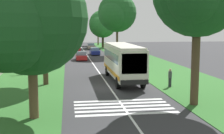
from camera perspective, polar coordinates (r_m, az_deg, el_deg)
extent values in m
plane|color=#333335|center=(27.51, -0.32, -4.04)|extent=(160.00, 160.00, 0.00)
cube|color=#2D6628|center=(42.28, -14.33, -0.14)|extent=(120.00, 8.00, 0.04)
cube|color=#2D6628|center=(43.72, 7.57, 0.28)|extent=(120.00, 8.00, 0.04)
cube|color=silver|center=(42.22, -3.19, 0.05)|extent=(110.00, 0.16, 0.01)
cube|color=silver|center=(30.99, 2.03, 1.20)|extent=(11.00, 2.50, 2.90)
cube|color=slate|center=(31.23, 1.94, 2.22)|extent=(9.68, 2.54, 0.85)
cube|color=slate|center=(25.63, 4.25, 0.62)|extent=(0.08, 2.20, 1.74)
cube|color=orange|center=(31.11, 2.03, -0.63)|extent=(10.78, 2.53, 0.36)
cube|color=silver|center=(30.85, 2.05, 4.05)|extent=(10.56, 2.30, 0.18)
cube|color=black|center=(25.76, 4.27, -2.90)|extent=(0.16, 2.40, 0.40)
sphere|color=#F2EDCC|center=(25.63, 2.49, -2.64)|extent=(0.24, 0.24, 0.24)
sphere|color=#F2EDCC|center=(25.98, 5.98, -2.53)|extent=(0.24, 0.24, 0.24)
cylinder|color=black|center=(27.22, 1.12, -2.99)|extent=(1.10, 0.32, 1.10)
cylinder|color=black|center=(34.44, -0.92, -0.74)|extent=(1.10, 0.32, 1.10)
cylinder|color=black|center=(27.69, 5.83, -2.85)|extent=(1.10, 0.32, 1.10)
cylinder|color=black|center=(34.81, 2.84, -0.66)|extent=(1.10, 0.32, 1.10)
cube|color=silver|center=(19.67, 3.09, -8.81)|extent=(0.45, 6.80, 0.01)
cube|color=silver|center=(20.52, 2.58, -8.11)|extent=(0.45, 6.80, 0.01)
cube|color=silver|center=(21.37, 2.12, -7.47)|extent=(0.45, 6.80, 0.01)
cube|color=silver|center=(22.22, 1.69, -6.87)|extent=(0.45, 6.80, 0.01)
cube|color=silver|center=(23.08, 1.30, -6.32)|extent=(0.45, 6.80, 0.01)
cube|color=#B21E1E|center=(50.76, -5.81, 1.90)|extent=(4.30, 1.75, 0.70)
cube|color=slate|center=(50.60, -5.81, 2.59)|extent=(2.00, 1.61, 0.55)
cylinder|color=black|center=(49.41, -6.63, 1.49)|extent=(0.64, 0.22, 0.64)
cylinder|color=black|center=(52.10, -6.73, 1.80)|extent=(0.64, 0.22, 0.64)
cylinder|color=black|center=(49.48, -4.83, 1.52)|extent=(0.64, 0.22, 0.64)
cylinder|color=black|center=(52.16, -5.02, 1.83)|extent=(0.64, 0.22, 0.64)
cube|color=navy|center=(60.11, -3.26, 2.81)|extent=(4.30, 1.75, 0.70)
cube|color=slate|center=(59.96, -3.25, 3.40)|extent=(2.00, 1.61, 0.55)
cylinder|color=black|center=(58.72, -3.90, 2.49)|extent=(0.64, 0.22, 0.64)
cylinder|color=black|center=(61.40, -4.10, 2.72)|extent=(0.64, 0.22, 0.64)
cylinder|color=black|center=(58.86, -2.38, 2.52)|extent=(0.64, 0.22, 0.64)
cylinder|color=black|center=(61.54, -2.65, 2.74)|extent=(0.64, 0.22, 0.64)
cube|color=#B21E1E|center=(68.74, -6.74, 3.38)|extent=(4.30, 1.75, 0.70)
cube|color=slate|center=(68.60, -6.75, 3.89)|extent=(2.00, 1.61, 0.55)
cylinder|color=black|center=(67.39, -7.37, 3.11)|extent=(0.64, 0.22, 0.64)
cylinder|color=black|center=(70.08, -7.41, 3.28)|extent=(0.64, 0.22, 0.64)
cylinder|color=black|center=(67.44, -6.04, 3.13)|extent=(0.64, 0.22, 0.64)
cylinder|color=black|center=(70.13, -6.13, 3.30)|extent=(0.64, 0.22, 0.64)
cube|color=#B7A893|center=(76.28, -4.01, 3.83)|extent=(4.30, 1.75, 0.70)
cube|color=slate|center=(76.14, -4.01, 4.29)|extent=(2.00, 1.61, 0.55)
cylinder|color=black|center=(74.89, -4.52, 3.60)|extent=(0.64, 0.22, 0.64)
cylinder|color=black|center=(77.58, -4.66, 3.73)|extent=(0.64, 0.22, 0.64)
cylinder|color=black|center=(75.02, -3.33, 3.61)|extent=(0.64, 0.22, 0.64)
cylinder|color=black|center=(77.70, -3.51, 3.75)|extent=(0.64, 0.22, 0.64)
cube|color=silver|center=(84.25, -7.03, 4.80)|extent=(6.00, 2.10, 2.10)
cube|color=slate|center=(84.44, -7.04, 5.06)|extent=(5.04, 2.13, 0.70)
cube|color=slate|center=(81.28, -6.98, 4.85)|extent=(0.06, 1.76, 1.18)
cylinder|color=black|center=(82.40, -7.65, 3.96)|extent=(0.76, 0.24, 0.76)
cylinder|color=black|center=(86.19, -7.68, 4.12)|extent=(0.76, 0.24, 0.76)
cylinder|color=black|center=(82.45, -6.32, 3.98)|extent=(0.76, 0.24, 0.76)
cylinder|color=black|center=(86.24, -6.42, 4.14)|extent=(0.76, 0.24, 0.76)
cylinder|color=#3D2D1E|center=(77.40, -9.61, 5.58)|extent=(0.38, 0.38, 5.79)
sphere|color=#19471E|center=(77.38, -9.69, 9.02)|extent=(6.37, 6.37, 6.37)
sphere|color=#19471E|center=(79.28, -9.66, 8.64)|extent=(4.22, 4.22, 4.22)
sphere|color=#19471E|center=(75.80, -10.44, 8.67)|extent=(3.97, 3.97, 3.97)
cylinder|color=#4C3826|center=(29.47, -12.48, 2.20)|extent=(0.49, 0.49, 5.66)
sphere|color=#1E5623|center=(29.40, -12.74, 11.11)|extent=(6.32, 6.32, 6.32)
sphere|color=#1E5623|center=(31.26, -12.45, 10.03)|extent=(3.88, 3.88, 3.88)
sphere|color=#1E5623|center=(27.89, -14.93, 10.26)|extent=(3.75, 3.75, 3.75)
cylinder|color=brown|center=(18.86, -14.62, -3.15)|extent=(0.57, 0.57, 4.16)
sphere|color=#19471E|center=(18.54, -15.04, 8.89)|extent=(6.75, 6.75, 6.75)
sphere|color=#19471E|center=(20.55, -14.34, 7.36)|extent=(4.37, 4.37, 4.37)
sphere|color=#19471E|center=(17.02, -19.04, 7.17)|extent=(4.92, 4.92, 4.92)
cylinder|color=brown|center=(70.62, -9.48, 4.95)|extent=(0.53, 0.53, 4.70)
sphere|color=#1E5623|center=(70.56, -9.55, 8.14)|extent=(5.74, 5.74, 5.74)
sphere|color=#1E5623|center=(72.27, -9.52, 7.79)|extent=(4.15, 4.15, 4.15)
sphere|color=#1E5623|center=(69.14, -10.29, 7.78)|extent=(4.00, 4.00, 4.00)
cylinder|color=#4C3826|center=(22.06, 15.43, 1.01)|extent=(0.58, 0.58, 6.18)
sphere|color=#19471E|center=(23.72, 13.95, 12.01)|extent=(4.42, 4.42, 4.42)
cylinder|color=#4C3826|center=(58.46, 0.97, 5.20)|extent=(0.41, 0.41, 6.09)
sphere|color=#1E5623|center=(58.47, 0.98, 10.16)|extent=(7.35, 7.35, 7.35)
sphere|color=#1E5623|center=(60.62, 0.63, 9.55)|extent=(5.05, 5.05, 5.05)
sphere|color=#1E5623|center=(56.46, 0.17, 9.70)|extent=(5.02, 5.02, 5.02)
cylinder|color=brown|center=(90.36, -2.63, 5.81)|extent=(0.39, 0.39, 5.32)
sphere|color=#286B2D|center=(90.32, -2.65, 8.29)|extent=(4.51, 4.51, 4.51)
sphere|color=#286B2D|center=(91.67, -2.73, 8.07)|extent=(2.89, 2.89, 2.89)
sphere|color=#286B2D|center=(89.13, -3.01, 8.08)|extent=(2.69, 2.69, 2.69)
cylinder|color=#3D2D1E|center=(80.81, -1.74, 5.20)|extent=(0.59, 0.59, 4.19)
sphere|color=#286B2D|center=(80.74, -1.75, 8.11)|extent=(7.30, 7.30, 7.30)
sphere|color=#286B2D|center=(82.92, -1.92, 7.72)|extent=(4.35, 4.35, 4.35)
sphere|color=#286B2D|center=(78.81, -2.39, 7.72)|extent=(5.15, 5.15, 5.15)
cylinder|color=#473828|center=(41.11, -10.29, 5.55)|extent=(0.24, 0.24, 8.24)
cube|color=#3D3326|center=(41.14, -10.41, 10.46)|extent=(0.12, 1.40, 0.12)
cube|color=gray|center=(47.56, -17.83, 1.54)|extent=(70.00, 0.40, 1.56)
cylinder|color=#26262D|center=(28.44, 10.84, -2.84)|extent=(0.28, 0.28, 0.85)
cylinder|color=#3F3F47|center=(28.32, 10.88, -1.40)|extent=(0.34, 0.34, 0.60)
sphere|color=tan|center=(28.26, 10.90, -0.56)|extent=(0.24, 0.24, 0.24)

